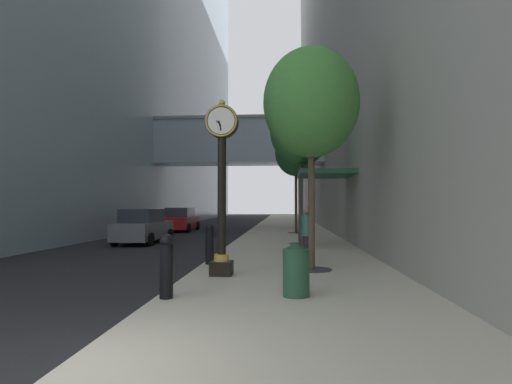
% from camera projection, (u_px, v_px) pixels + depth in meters
% --- Properties ---
extents(ground_plane, '(110.00, 110.00, 0.00)m').
position_uv_depth(ground_plane, '(252.00, 230.00, 31.22)').
color(ground_plane, black).
rests_on(ground_plane, ground).
extents(sidewalk_right, '(5.55, 80.00, 0.14)m').
position_uv_depth(sidewalk_right, '(288.00, 227.00, 34.02)').
color(sidewalk_right, '#BCB29E').
rests_on(sidewalk_right, ground).
extents(building_block_left, '(22.61, 80.00, 39.61)m').
position_uv_depth(building_block_left, '(114.00, 0.00, 35.68)').
color(building_block_left, '#93A8B7').
rests_on(building_block_left, ground).
extents(street_clock, '(0.84, 0.55, 4.49)m').
position_uv_depth(street_clock, '(222.00, 178.00, 10.52)').
color(street_clock, black).
rests_on(street_clock, sidewalk_right).
extents(bollard_nearest, '(0.27, 0.27, 1.23)m').
position_uv_depth(bollard_nearest, '(166.00, 265.00, 7.85)').
color(bollard_nearest, black).
rests_on(bollard_nearest, sidewalk_right).
extents(bollard_third, '(0.27, 0.27, 1.23)m').
position_uv_depth(bollard_third, '(210.00, 243.00, 12.40)').
color(bollard_third, black).
rests_on(bollard_third, sidewalk_right).
extents(bollard_fourth, '(0.27, 0.27, 1.23)m').
position_uv_depth(bollard_fourth, '(221.00, 237.00, 14.67)').
color(bollard_fourth, black).
rests_on(bollard_fourth, sidewalk_right).
extents(street_tree_near, '(2.66, 2.66, 6.16)m').
position_uv_depth(street_tree_near, '(311.00, 103.00, 11.44)').
color(street_tree_near, '#333335').
rests_on(street_tree_near, sidewalk_right).
extents(street_tree_mid_near, '(2.82, 2.82, 6.86)m').
position_uv_depth(street_tree_mid_near, '(300.00, 131.00, 19.02)').
color(street_tree_mid_near, '#333335').
rests_on(street_tree_mid_near, sidewalk_right).
extents(street_tree_mid_far, '(2.70, 2.70, 6.75)m').
position_uv_depth(street_tree_mid_far, '(296.00, 153.00, 26.58)').
color(street_tree_mid_far, '#333335').
rests_on(street_tree_mid_far, sidewalk_right).
extents(trash_bin, '(0.53, 0.53, 1.05)m').
position_uv_depth(trash_bin, '(296.00, 269.00, 8.03)').
color(trash_bin, '#234C33').
rests_on(trash_bin, sidewalk_right).
extents(pedestrian_walking, '(0.47, 0.47, 1.73)m').
position_uv_depth(pedestrian_walking, '(307.00, 233.00, 12.84)').
color(pedestrian_walking, '#23232D').
rests_on(pedestrian_walking, sidewalk_right).
extents(storefront_awning, '(2.40, 3.60, 3.30)m').
position_uv_depth(storefront_awning, '(324.00, 175.00, 18.75)').
color(storefront_awning, '#235138').
rests_on(storefront_awning, sidewalk_right).
extents(car_grey_near, '(2.01, 4.51, 1.72)m').
position_uv_depth(car_grey_near, '(143.00, 227.00, 20.72)').
color(car_grey_near, slate).
rests_on(car_grey_near, ground).
extents(car_red_mid, '(2.08, 4.69, 1.73)m').
position_uv_depth(car_red_mid, '(181.00, 220.00, 30.26)').
color(car_red_mid, '#AD191E').
rests_on(car_red_mid, ground).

